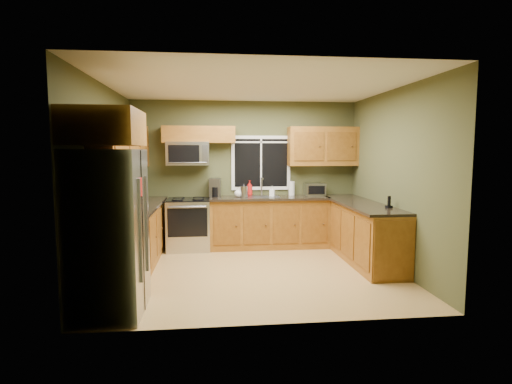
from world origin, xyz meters
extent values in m
plane|color=tan|center=(0.00, 0.00, 0.00)|extent=(4.20, 4.20, 0.00)
plane|color=white|center=(0.00, 0.00, 2.70)|extent=(4.20, 4.20, 0.00)
plane|color=#474B29|center=(0.00, 1.80, 1.35)|extent=(4.20, 0.00, 4.20)
plane|color=#474B29|center=(0.00, -1.80, 1.35)|extent=(4.20, 0.00, 4.20)
plane|color=#474B29|center=(-2.10, 0.00, 1.35)|extent=(0.00, 3.60, 3.60)
plane|color=#474B29|center=(2.10, 0.00, 1.35)|extent=(0.00, 3.60, 3.60)
cube|color=white|center=(0.30, 1.79, 1.55)|extent=(1.12, 0.03, 1.02)
cube|color=black|center=(0.30, 1.78, 1.55)|extent=(1.00, 0.01, 0.90)
cube|color=white|center=(0.30, 1.77, 1.55)|extent=(0.03, 0.01, 0.90)
cube|color=white|center=(0.30, 1.77, 1.94)|extent=(1.00, 0.01, 0.03)
cube|color=brown|center=(-1.80, 0.48, 0.45)|extent=(0.60, 2.65, 0.90)
cube|color=black|center=(-1.78, 0.48, 0.92)|extent=(0.65, 2.65, 0.04)
cube|color=brown|center=(0.42, 1.50, 0.45)|extent=(2.17, 0.60, 0.90)
cube|color=black|center=(0.42, 1.48, 0.92)|extent=(2.17, 0.65, 0.04)
cube|color=brown|center=(1.80, 0.55, 0.45)|extent=(0.60, 2.50, 0.90)
cube|color=brown|center=(1.80, -0.71, 0.45)|extent=(0.56, 0.02, 0.82)
cube|color=black|center=(1.78, 0.55, 0.92)|extent=(0.65, 2.50, 0.04)
cube|color=brown|center=(-1.94, 0.48, 1.86)|extent=(0.33, 2.65, 0.72)
cube|color=brown|center=(-0.85, 1.64, 2.07)|extent=(1.30, 0.33, 0.30)
cube|color=brown|center=(1.45, 1.64, 1.86)|extent=(1.30, 0.33, 0.72)
cube|color=brown|center=(-1.74, -1.30, 2.03)|extent=(0.72, 0.90, 0.38)
cube|color=#B7B7BC|center=(-1.74, -1.30, 0.90)|extent=(0.72, 0.90, 1.80)
cube|color=slate|center=(-1.37, -1.50, 0.95)|extent=(0.03, 0.04, 1.10)
cube|color=slate|center=(-1.37, -1.10, 0.95)|extent=(0.03, 0.04, 1.10)
cube|color=black|center=(-1.38, -1.30, 0.90)|extent=(0.01, 0.02, 1.78)
cube|color=red|center=(-1.37, -1.40, 1.40)|extent=(0.01, 0.14, 0.20)
cube|color=#B7B7BC|center=(-1.05, 1.48, 0.45)|extent=(0.76, 0.65, 0.90)
cube|color=black|center=(-1.05, 1.48, 0.91)|extent=(0.76, 0.64, 0.03)
cube|color=black|center=(-1.05, 1.15, 0.55)|extent=(0.68, 0.02, 0.50)
cylinder|color=slate|center=(-1.05, 1.12, 0.82)|extent=(0.64, 0.04, 0.04)
cylinder|color=black|center=(-1.23, 1.33, 0.93)|extent=(0.20, 0.20, 0.01)
cylinder|color=black|center=(-0.87, 1.33, 0.93)|extent=(0.20, 0.20, 0.01)
cylinder|color=black|center=(-1.23, 1.61, 0.93)|extent=(0.20, 0.20, 0.01)
cylinder|color=black|center=(-0.87, 1.61, 0.93)|extent=(0.20, 0.20, 0.01)
cube|color=#B7B7BC|center=(-1.05, 1.61, 1.73)|extent=(0.76, 0.38, 0.42)
cube|color=black|center=(-1.11, 1.42, 1.73)|extent=(0.54, 0.01, 0.30)
cube|color=slate|center=(-0.74, 1.42, 1.73)|extent=(0.10, 0.01, 0.30)
cylinder|color=slate|center=(-1.05, 1.40, 1.57)|extent=(0.66, 0.02, 0.02)
cube|color=slate|center=(0.30, 1.48, 0.94)|extent=(0.60, 0.42, 0.02)
cylinder|color=#B7B7BC|center=(0.30, 1.68, 1.11)|extent=(0.03, 0.03, 0.34)
cylinder|color=#B7B7BC|center=(0.30, 1.60, 1.27)|extent=(0.03, 0.18, 0.03)
cube|color=#B7B7BC|center=(1.30, 1.62, 1.05)|extent=(0.37, 0.29, 0.23)
cube|color=black|center=(1.30, 1.48, 1.05)|extent=(0.31, 0.02, 0.16)
cube|color=slate|center=(-0.57, 1.65, 1.11)|extent=(0.22, 0.26, 0.34)
cylinder|color=black|center=(-0.57, 1.56, 1.03)|extent=(0.13, 0.13, 0.18)
cylinder|color=#B7B7BC|center=(-0.05, 1.47, 1.04)|extent=(0.17, 0.17, 0.20)
cone|color=black|center=(-0.05, 1.47, 1.16)|extent=(0.11, 0.11, 0.05)
cylinder|color=white|center=(0.87, 1.68, 1.07)|extent=(0.14, 0.14, 0.26)
cylinder|color=slate|center=(0.87, 1.68, 1.21)|extent=(0.02, 0.02, 0.04)
imported|color=red|center=(0.07, 1.70, 1.08)|extent=(0.14, 0.15, 0.28)
imported|color=white|center=(0.48, 1.54, 1.04)|extent=(0.11, 0.11, 0.19)
imported|color=white|center=(-0.15, 1.50, 1.03)|extent=(0.15, 0.15, 0.18)
cube|color=black|center=(1.98, -0.11, 0.96)|extent=(0.09, 0.09, 0.04)
cube|color=black|center=(1.98, -0.11, 1.05)|extent=(0.04, 0.03, 0.14)
camera|label=1|loc=(-0.61, -5.71, 1.79)|focal=28.00mm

